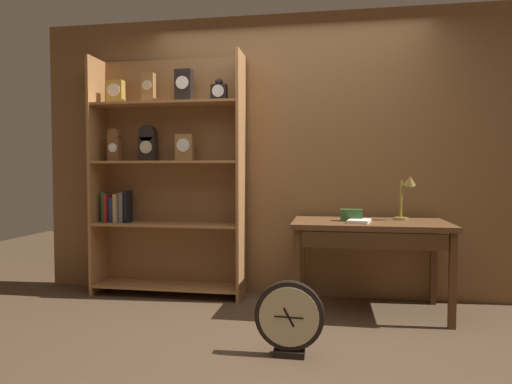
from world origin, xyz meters
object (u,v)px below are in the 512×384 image
at_px(desk_lamp, 406,193).
at_px(round_clock_large, 289,318).
at_px(bookshelf, 165,173).
at_px(toolbox_small, 351,215).
at_px(open_repair_manual, 359,221).
at_px(workbench, 370,232).

height_order(desk_lamp, round_clock_large, desk_lamp).
height_order(bookshelf, desk_lamp, bookshelf).
bearing_deg(desk_lamp, bookshelf, 176.65).
bearing_deg(round_clock_large, toolbox_small, 66.73).
height_order(toolbox_small, round_clock_large, toolbox_small).
distance_m(toolbox_small, round_clock_large, 1.19).
xyz_separation_m(toolbox_small, round_clock_large, (-0.42, -0.97, -0.56)).
bearing_deg(round_clock_large, open_repair_manual, 61.23).
bearing_deg(workbench, desk_lamp, 25.22).
bearing_deg(toolbox_small, desk_lamp, 16.98).
distance_m(workbench, round_clock_large, 1.19).
distance_m(desk_lamp, toolbox_small, 0.51).
bearing_deg(desk_lamp, workbench, -154.78).
relative_size(bookshelf, toolbox_small, 12.77).
relative_size(open_repair_manual, round_clock_large, 0.47).
relative_size(desk_lamp, open_repair_manual, 1.74).
bearing_deg(bookshelf, workbench, -8.31).
xyz_separation_m(desk_lamp, open_repair_manual, (-0.40, -0.24, -0.22)).
bearing_deg(round_clock_large, bookshelf, 136.12).
bearing_deg(bookshelf, desk_lamp, -3.35).
xyz_separation_m(workbench, desk_lamp, (0.31, 0.14, 0.31)).
bearing_deg(desk_lamp, toolbox_small, -163.02).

